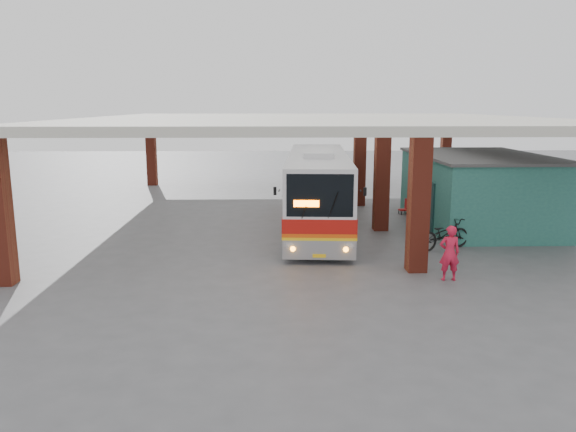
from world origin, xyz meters
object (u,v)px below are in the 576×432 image
(motorcycle, at_px, (444,234))
(red_chair, at_px, (405,207))
(coach_bus, at_px, (318,189))
(pedestrian, at_px, (449,253))

(motorcycle, relative_size, red_chair, 2.92)
(coach_bus, height_order, pedestrian, coach_bus)
(motorcycle, distance_m, pedestrian, 3.80)
(coach_bus, bearing_deg, motorcycle, -37.08)
(pedestrian, distance_m, red_chair, 10.51)
(pedestrian, bearing_deg, motorcycle, -104.01)
(coach_bus, distance_m, red_chair, 5.58)
(coach_bus, bearing_deg, pedestrian, -61.63)
(coach_bus, xyz_separation_m, motorcycle, (4.34, -3.78, -1.12))
(motorcycle, bearing_deg, pedestrian, 142.02)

